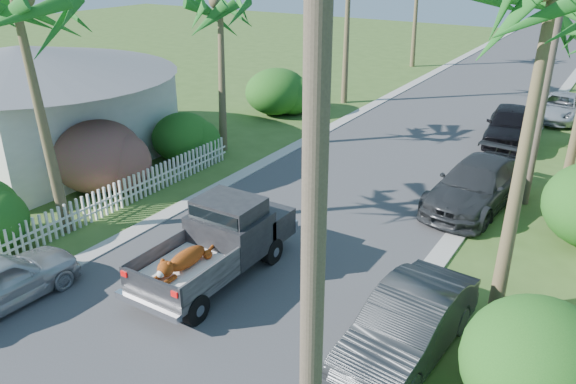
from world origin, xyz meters
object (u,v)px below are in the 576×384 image
Objects in this scene: parked_car_rn at (408,326)px; palm_l_b at (218,3)px; parked_car_rm at (476,185)px; house_left at (29,108)px; utility_pole_a at (312,310)px; parked_car_rd at (561,107)px; pickup_truck at (224,238)px; utility_pole_b at (549,71)px; parked_car_rf at (510,125)px.

parked_car_rn is 15.63m from palm_l_b.
house_left reaches higher than parked_car_rm.
utility_pole_a reaches higher than parked_car_rn.
parked_car_rm is 1.16× the size of parked_car_rd.
house_left is (-6.20, -5.00, -4.03)m from palm_l_b.
parked_car_rd is (5.48, 20.89, -0.36)m from pickup_truck.
utility_pole_b is (0.00, 15.00, 0.00)m from utility_pole_a.
house_left is (-17.17, -4.80, 1.34)m from parked_car_rm.
palm_l_b is (-11.80, -12.83, 5.50)m from parked_car_rd.
pickup_truck reaches higher than parked_car_rm.
palm_l_b is at bearing -151.90° from parked_car_rf.
pickup_truck is at bearing -97.65° from parked_car_rd.
house_left is (-16.60, -12.50, 1.29)m from parked_car_rf.
pickup_truck is 9.22m from utility_pole_a.
parked_car_rf is 7.77m from utility_pole_b.
parked_car_rn is at bearing -6.71° from pickup_truck.
parked_car_rm is 17.88m from house_left.
house_left is (-12.52, 3.07, 1.11)m from pickup_truck.
palm_l_b reaches higher than parked_car_rm.
parked_car_rm reaches higher than parked_car_rn.
house_left reaches higher than parked_car_rn.
parked_car_rm reaches higher than parked_car_rd.
parked_car_rm is (4.65, 7.87, -0.23)m from pickup_truck.
parked_car_rd is 0.52× the size of utility_pole_a.
pickup_truck reaches higher than parked_car_rd.
pickup_truck is 5.53m from parked_car_rn.
parked_car_rn is 6.57m from utility_pole_a.
utility_pole_b is at bearing -80.04° from parked_car_rd.
pickup_truck is at bearing -51.95° from palm_l_b.
parked_car_rn is 0.93× the size of parked_car_rf.
utility_pole_a is at bearing -44.27° from pickup_truck.
utility_pole_a is 1.00× the size of utility_pole_b.
parked_car_rf is at bearing 107.11° from utility_pole_b.
utility_pole_b is (2.00, -6.50, 3.76)m from parked_car_rf.
parked_car_rd is at bearing 44.72° from house_left.
utility_pole_b reaches higher than parked_car_rd.
parked_car_rf is at bearing 95.32° from utility_pole_a.
parked_car_rm is at bearing -140.12° from utility_pole_b.
parked_car_rn is 21.54m from parked_car_rd.
parked_car_rd is at bearing 91.28° from utility_pole_a.
utility_pole_a is at bearing -78.12° from parked_car_rm.
pickup_truck is 11.46m from palm_l_b.
pickup_truck is at bearing -123.86° from utility_pole_b.
pickup_truck is 1.13× the size of parked_car_rn.
parked_car_rn is 0.50× the size of utility_pole_b.
palm_l_b is at bearing 38.88° from house_left.
parked_car_rd is at bearing 92.90° from utility_pole_b.
palm_l_b is 0.82× the size of house_left.
parked_car_rm is 0.60× the size of house_left.
utility_pole_a reaches higher than parked_car_rf.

